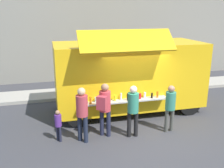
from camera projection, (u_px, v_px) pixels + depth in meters
The scene contains 9 objects.
ground_plane at pixel (145, 133), 8.56m from camera, with size 60.00×60.00×0.00m, color #38383D.
curb_strip at pixel (32, 96), 12.02m from camera, with size 28.00×1.60×0.15m, color #9E998E.
food_truck_main at pixel (129, 74), 10.14m from camera, with size 5.82×3.14×3.41m.
trash_bin at pixel (185, 78), 13.53m from camera, with size 0.60×0.60×1.01m, color #2F603A.
customer_front_ordering at pixel (133, 107), 8.07m from camera, with size 0.37×0.36×1.75m.
customer_mid_with_backpack at pixel (105, 105), 8.07m from camera, with size 0.52×0.58×1.80m.
customer_rear_waiting at pixel (82, 110), 7.74m from camera, with size 0.36×0.36×1.79m.
customer_extra_browsing at pixel (170, 104), 8.43m from camera, with size 0.34×0.34×1.65m.
child_near_queue at pixel (58, 123), 7.89m from camera, with size 0.21×0.21×1.05m.
Camera 1 is at (-3.01, -7.23, 4.01)m, focal length 40.38 mm.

